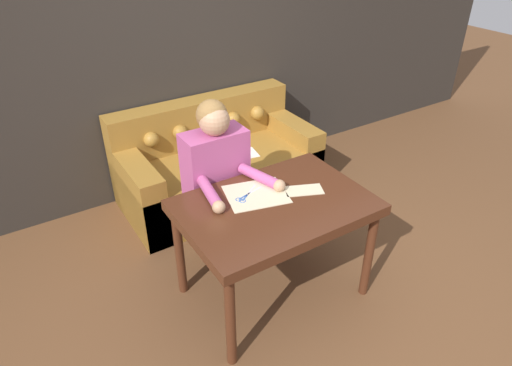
{
  "coord_description": "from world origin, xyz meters",
  "views": [
    {
      "loc": [
        -1.42,
        -1.75,
        2.32
      ],
      "look_at": [
        -0.15,
        0.26,
        0.85
      ],
      "focal_mm": 32.0,
      "sensor_mm": 36.0,
      "label": 1
    }
  ],
  "objects_px": {
    "dining_table": "(275,214)",
    "couch": "(217,165)",
    "person": "(217,184)",
    "scissors": "(245,197)"
  },
  "relations": [
    {
      "from": "dining_table",
      "to": "couch",
      "type": "relative_size",
      "value": 0.69
    },
    {
      "from": "person",
      "to": "scissors",
      "type": "bearing_deg",
      "value": -89.58
    },
    {
      "from": "couch",
      "to": "person",
      "type": "height_order",
      "value": "person"
    },
    {
      "from": "scissors",
      "to": "dining_table",
      "type": "bearing_deg",
      "value": -50.71
    },
    {
      "from": "couch",
      "to": "person",
      "type": "bearing_deg",
      "value": -116.81
    },
    {
      "from": "scissors",
      "to": "couch",
      "type": "bearing_deg",
      "value": 71.37
    },
    {
      "from": "dining_table",
      "to": "scissors",
      "type": "relative_size",
      "value": 5.33
    },
    {
      "from": "dining_table",
      "to": "couch",
      "type": "bearing_deg",
      "value": 78.62
    },
    {
      "from": "dining_table",
      "to": "couch",
      "type": "xyz_separation_m",
      "value": [
        0.26,
        1.29,
        -0.36
      ]
    },
    {
      "from": "person",
      "to": "couch",
      "type": "bearing_deg",
      "value": 63.19
    }
  ]
}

